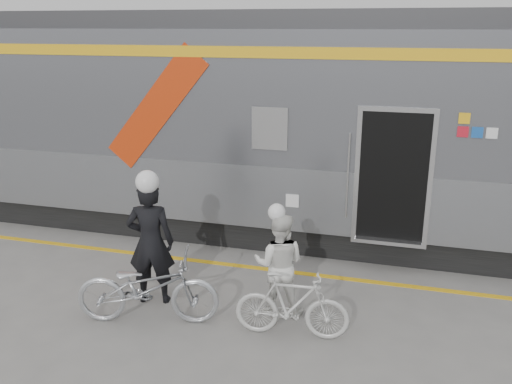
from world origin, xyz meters
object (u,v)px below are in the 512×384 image
(bicycle_left, at_px, (148,288))
(bicycle_right, at_px, (292,305))
(woman, at_px, (279,264))
(man, at_px, (151,243))

(bicycle_left, height_order, bicycle_right, bicycle_left)
(woman, bearing_deg, man, 0.06)
(man, relative_size, woman, 1.24)
(man, relative_size, bicycle_left, 0.95)
(man, bearing_deg, bicycle_right, 155.92)
(woman, xyz_separation_m, bicycle_right, (0.30, -0.55, -0.29))
(man, xyz_separation_m, bicycle_right, (2.13, -0.39, -0.47))
(man, height_order, bicycle_right, man)
(bicycle_left, bearing_deg, man, 6.16)
(man, distance_m, woman, 1.85)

